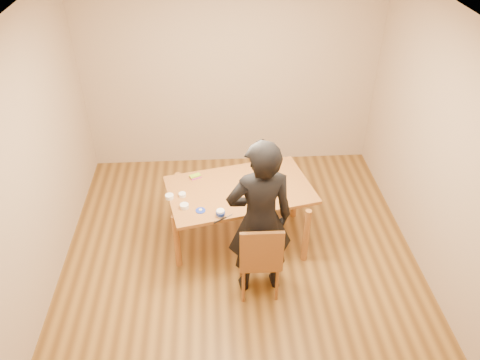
{
  "coord_description": "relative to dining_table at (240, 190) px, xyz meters",
  "views": [
    {
      "loc": [
        -0.24,
        -3.67,
        3.84
      ],
      "look_at": [
        0.01,
        0.44,
        0.9
      ],
      "focal_mm": 35.0,
      "sensor_mm": 36.0,
      "label": 1
    }
  ],
  "objects": [
    {
      "name": "room_shell",
      "position": [
        -0.01,
        -0.14,
        0.62
      ],
      "size": [
        4.0,
        4.5,
        2.7
      ],
      "color": "brown",
      "rests_on": "ground"
    },
    {
      "name": "dining_table",
      "position": [
        0.0,
        0.0,
        0.0
      ],
      "size": [
        1.74,
        1.25,
        0.04
      ],
      "primitive_type": "cube",
      "rotation": [
        0.0,
        0.0,
        0.22
      ],
      "color": "brown",
      "rests_on": "floor"
    },
    {
      "name": "dining_chair",
      "position": [
        0.15,
        -0.78,
        -0.28
      ],
      "size": [
        0.4,
        0.4,
        0.04
      ],
      "primitive_type": "cube",
      "rotation": [
        0.0,
        0.0,
        -0.01
      ],
      "color": "brown",
      "rests_on": "floor"
    },
    {
      "name": "cake_plate",
      "position": [
        0.15,
        0.04,
        0.03
      ],
      "size": [
        0.3,
        0.3,
        0.02
      ],
      "primitive_type": "cylinder",
      "color": "red",
      "rests_on": "dining_table"
    },
    {
      "name": "cake",
      "position": [
        0.15,
        0.04,
        0.07
      ],
      "size": [
        0.21,
        0.21,
        0.07
      ],
      "primitive_type": "cylinder",
      "color": "white",
      "rests_on": "cake_plate"
    },
    {
      "name": "frosting_dome",
      "position": [
        0.15,
        0.04,
        0.12
      ],
      "size": [
        0.2,
        0.2,
        0.03
      ],
      "primitive_type": "ellipsoid",
      "color": "white",
      "rests_on": "cake"
    },
    {
      "name": "frosting_tub",
      "position": [
        -0.23,
        -0.46,
        0.06
      ],
      "size": [
        0.08,
        0.08,
        0.07
      ],
      "primitive_type": "cylinder",
      "color": "white",
      "rests_on": "dining_table"
    },
    {
      "name": "frosting_lid",
      "position": [
        -0.43,
        -0.37,
        0.02
      ],
      "size": [
        0.1,
        0.1,
        0.01
      ],
      "primitive_type": "cylinder",
      "color": "#1C32B8",
      "rests_on": "dining_table"
    },
    {
      "name": "frosting_dollop",
      "position": [
        -0.43,
        -0.37,
        0.04
      ],
      "size": [
        0.04,
        0.04,
        0.02
      ],
      "primitive_type": "ellipsoid",
      "color": "white",
      "rests_on": "frosting_lid"
    },
    {
      "name": "ramekin_green",
      "position": [
        -0.6,
        -0.3,
        0.04
      ],
      "size": [
        0.09,
        0.09,
        0.04
      ],
      "primitive_type": "cylinder",
      "color": "white",
      "rests_on": "dining_table"
    },
    {
      "name": "ramekin_yellow",
      "position": [
        -0.63,
        -0.1,
        0.04
      ],
      "size": [
        0.08,
        0.08,
        0.04
      ],
      "primitive_type": "cylinder",
      "color": "white",
      "rests_on": "dining_table"
    },
    {
      "name": "ramekin_multi",
      "position": [
        -0.77,
        -0.13,
        0.04
      ],
      "size": [
        0.09,
        0.09,
        0.04
      ],
      "primitive_type": "cylinder",
      "color": "white",
      "rests_on": "dining_table"
    },
    {
      "name": "candy_box_pink",
      "position": [
        -0.49,
        0.23,
        0.03
      ],
      "size": [
        0.13,
        0.11,
        0.02
      ],
      "primitive_type": "cube",
      "rotation": [
        0.0,
        0.0,
        0.48
      ],
      "color": "#D231A0",
      "rests_on": "dining_table"
    },
    {
      "name": "candy_box_green",
      "position": [
        -0.5,
        0.24,
        0.05
      ],
      "size": [
        0.14,
        0.11,
        0.02
      ],
      "primitive_type": "cube",
      "rotation": [
        0.0,
        0.0,
        0.43
      ],
      "color": "green",
      "rests_on": "candy_box_pink"
    },
    {
      "name": "spatula",
      "position": [
        -0.23,
        -0.53,
        0.02
      ],
      "size": [
        0.13,
        0.09,
        0.01
      ],
      "primitive_type": "cube",
      "rotation": [
        0.0,
        0.0,
        0.58
      ],
      "color": "black",
      "rests_on": "dining_table"
    },
    {
      "name": "person",
      "position": [
        0.15,
        -0.73,
        0.17
      ],
      "size": [
        0.7,
        0.5,
        1.8
      ],
      "primitive_type": "imported",
      "rotation": [
        0.0,
        0.0,
        3.25
      ],
      "color": "black",
      "rests_on": "floor"
    }
  ]
}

